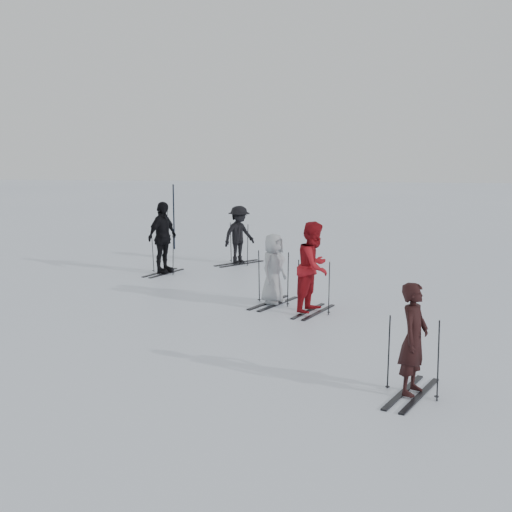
{
  "coord_description": "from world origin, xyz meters",
  "views": [
    {
      "loc": [
        2.25,
        -13.13,
        3.32
      ],
      "look_at": [
        0.0,
        1.0,
        1.0
      ],
      "focal_mm": 45.0,
      "sensor_mm": 36.0,
      "label": 1
    }
  ],
  "objects_px": {
    "skier_uphill_left": "(163,238)",
    "piste_marker": "(174,217)",
    "skier_uphill_far": "(239,236)",
    "skier_grey": "(273,270)",
    "skier_near_dark": "(414,341)",
    "skier_red": "(314,268)"
  },
  "relations": [
    {
      "from": "skier_uphill_left",
      "to": "piste_marker",
      "type": "height_order",
      "value": "piste_marker"
    },
    {
      "from": "skier_uphill_far",
      "to": "skier_uphill_left",
      "type": "bearing_deg",
      "value": 174.78
    },
    {
      "from": "skier_grey",
      "to": "skier_uphill_left",
      "type": "bearing_deg",
      "value": 72.25
    },
    {
      "from": "skier_uphill_far",
      "to": "piste_marker",
      "type": "distance_m",
      "value": 3.78
    },
    {
      "from": "skier_near_dark",
      "to": "piste_marker",
      "type": "distance_m",
      "value": 14.42
    },
    {
      "from": "skier_uphill_far",
      "to": "piste_marker",
      "type": "height_order",
      "value": "piste_marker"
    },
    {
      "from": "skier_uphill_far",
      "to": "piste_marker",
      "type": "bearing_deg",
      "value": 85.95
    },
    {
      "from": "skier_red",
      "to": "skier_uphill_left",
      "type": "distance_m",
      "value": 5.78
    },
    {
      "from": "skier_near_dark",
      "to": "skier_grey",
      "type": "bearing_deg",
      "value": 50.37
    },
    {
      "from": "skier_near_dark",
      "to": "skier_uphill_far",
      "type": "relative_size",
      "value": 0.9
    },
    {
      "from": "skier_grey",
      "to": "skier_red",
      "type": "bearing_deg",
      "value": -99.94
    },
    {
      "from": "skier_near_dark",
      "to": "skier_grey",
      "type": "relative_size",
      "value": 1.01
    },
    {
      "from": "skier_near_dark",
      "to": "skier_red",
      "type": "relative_size",
      "value": 0.82
    },
    {
      "from": "skier_near_dark",
      "to": "skier_uphill_far",
      "type": "height_order",
      "value": "skier_uphill_far"
    },
    {
      "from": "skier_near_dark",
      "to": "skier_uphill_left",
      "type": "distance_m",
      "value": 10.17
    },
    {
      "from": "skier_grey",
      "to": "skier_uphill_far",
      "type": "xyz_separation_m",
      "value": [
        -1.69,
        4.96,
        0.09
      ]
    },
    {
      "from": "skier_uphill_far",
      "to": "piste_marker",
      "type": "xyz_separation_m",
      "value": [
        -2.76,
        2.57,
        0.26
      ]
    },
    {
      "from": "skier_red",
      "to": "skier_uphill_left",
      "type": "height_order",
      "value": "skier_uphill_left"
    },
    {
      "from": "piste_marker",
      "to": "skier_uphill_far",
      "type": "bearing_deg",
      "value": -42.88
    },
    {
      "from": "skier_red",
      "to": "piste_marker",
      "type": "height_order",
      "value": "piste_marker"
    },
    {
      "from": "skier_red",
      "to": "skier_uphill_left",
      "type": "xyz_separation_m",
      "value": [
        -4.42,
        3.73,
        0.04
      ]
    },
    {
      "from": "skier_grey",
      "to": "skier_uphill_left",
      "type": "xyz_separation_m",
      "value": [
        -3.49,
        3.1,
        0.21
      ]
    }
  ]
}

